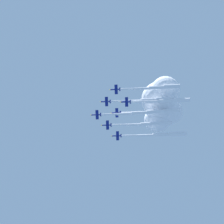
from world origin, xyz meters
The scene contains 8 objects.
jet_lead centered at (-10.00, -23.44, 142.20)m, with size 32.73×60.58×4.50m.
jet_port_inner centered at (-23.40, -26.42, 145.25)m, with size 32.21×60.13×4.53m.
jet_starboard_inner centered at (-2.74, -35.44, 143.75)m, with size 31.18×59.54×4.50m.
jet_port_mid centered at (-16.27, -37.66, 145.43)m, with size 30.83×57.90×4.50m.
jet_starboard_mid centered at (-36.17, -27.33, 144.77)m, with size 30.68×56.49×4.59m.
jet_port_outer centered at (2.20, -51.02, 143.60)m, with size 33.14×63.99×4.56m.
jet_starboard_outer centered at (-29.22, -40.31, 142.54)m, with size 29.64×56.93×4.53m.
cloud_puff centered at (-20.13, -43.09, 164.41)m, with size 55.80×44.43×35.35m.
Camera 1 is at (-85.30, 36.55, -95.90)m, focal length 46.25 mm.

